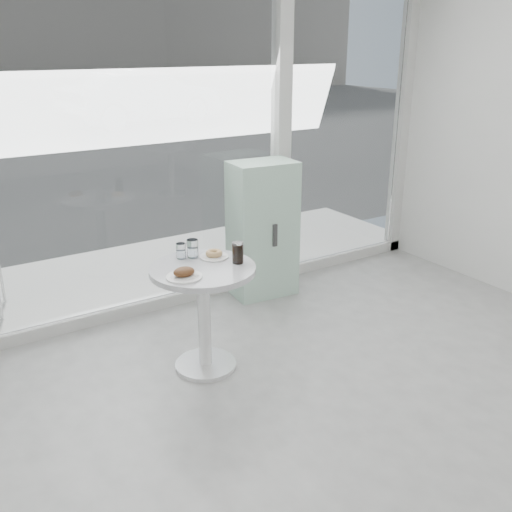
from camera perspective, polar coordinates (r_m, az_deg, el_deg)
ground at (r=3.30m, az=20.80°, el=-22.43°), size 6.00×6.00×0.00m
storefront at (r=4.84m, az=-5.75°, el=14.86°), size 5.00×0.14×3.00m
main_table at (r=3.93m, az=-5.27°, el=-4.05°), size 0.72×0.72×0.77m
patio_deck at (r=5.92m, az=-9.35°, el=-1.11°), size 5.60×1.60×0.05m
mint_cabinet at (r=5.12m, az=0.66°, el=2.67°), size 0.60×0.43×1.23m
car_silver at (r=16.88m, az=-11.30°, el=15.28°), size 4.78×2.46×1.50m
plate_fritter at (r=3.68m, az=-7.17°, el=-1.75°), size 0.23×0.23×0.07m
plate_donut at (r=4.00m, az=-4.22°, el=0.11°), size 0.20×0.20×0.05m
water_tumbler_a at (r=4.00m, az=-7.51°, el=0.42°), size 0.07×0.07×0.11m
water_tumbler_b at (r=4.01m, az=-6.37°, el=0.65°), size 0.08×0.08×0.13m
cola_glass at (r=3.88m, az=-1.84°, el=0.29°), size 0.08×0.08×0.15m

